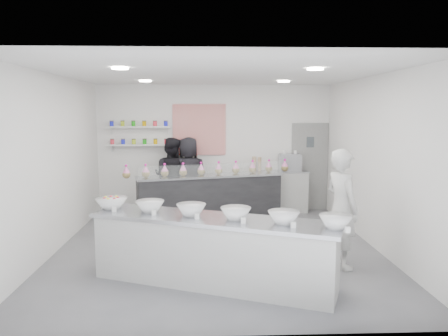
# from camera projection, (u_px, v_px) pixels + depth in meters

# --- Properties ---
(floor) EXTENTS (6.00, 6.00, 0.00)m
(floor) POSITION_uv_depth(u_px,v_px,m) (217.00, 248.00, 7.61)
(floor) COLOR #515156
(floor) RESTS_ON ground
(ceiling) EXTENTS (6.00, 6.00, 0.00)m
(ceiling) POSITION_uv_depth(u_px,v_px,m) (217.00, 73.00, 7.23)
(ceiling) COLOR white
(ceiling) RESTS_ON floor
(back_wall) EXTENTS (5.50, 0.00, 5.50)m
(back_wall) POSITION_uv_depth(u_px,v_px,m) (214.00, 148.00, 10.39)
(back_wall) COLOR white
(back_wall) RESTS_ON floor
(left_wall) EXTENTS (0.00, 6.00, 6.00)m
(left_wall) POSITION_uv_depth(u_px,v_px,m) (53.00, 164.00, 7.31)
(left_wall) COLOR white
(left_wall) RESTS_ON floor
(right_wall) EXTENTS (0.00, 6.00, 6.00)m
(right_wall) POSITION_uv_depth(u_px,v_px,m) (376.00, 162.00, 7.53)
(right_wall) COLOR white
(right_wall) RESTS_ON floor
(back_door) EXTENTS (0.88, 0.04, 2.10)m
(back_door) POSITION_uv_depth(u_px,v_px,m) (309.00, 167.00, 10.51)
(back_door) COLOR gray
(back_door) RESTS_ON floor
(pattern_panel) EXTENTS (1.25, 0.03, 1.20)m
(pattern_panel) POSITION_uv_depth(u_px,v_px,m) (199.00, 130.00, 10.30)
(pattern_panel) COLOR red
(pattern_panel) RESTS_ON back_wall
(jar_shelf_lower) EXTENTS (1.45, 0.22, 0.04)m
(jar_shelf_lower) POSITION_uv_depth(u_px,v_px,m) (139.00, 145.00, 10.21)
(jar_shelf_lower) COLOR silver
(jar_shelf_lower) RESTS_ON back_wall
(jar_shelf_upper) EXTENTS (1.45, 0.22, 0.04)m
(jar_shelf_upper) POSITION_uv_depth(u_px,v_px,m) (139.00, 127.00, 10.16)
(jar_shelf_upper) COLOR silver
(jar_shelf_upper) RESTS_ON back_wall
(preserve_jars) EXTENTS (1.45, 0.10, 0.56)m
(preserve_jars) POSITION_uv_depth(u_px,v_px,m) (139.00, 133.00, 10.16)
(preserve_jars) COLOR #EA3042
(preserve_jars) RESTS_ON jar_shelf_lower
(downlight_0) EXTENTS (0.24, 0.24, 0.02)m
(downlight_0) POSITION_uv_depth(u_px,v_px,m) (120.00, 68.00, 6.19)
(downlight_0) COLOR white
(downlight_0) RESTS_ON ceiling
(downlight_1) EXTENTS (0.24, 0.24, 0.02)m
(downlight_1) POSITION_uv_depth(u_px,v_px,m) (315.00, 69.00, 6.30)
(downlight_1) COLOR white
(downlight_1) RESTS_ON ceiling
(downlight_2) EXTENTS (0.24, 0.24, 0.02)m
(downlight_2) POSITION_uv_depth(u_px,v_px,m) (145.00, 81.00, 8.76)
(downlight_2) COLOR white
(downlight_2) RESTS_ON ceiling
(downlight_3) EXTENTS (0.24, 0.24, 0.02)m
(downlight_3) POSITION_uv_depth(u_px,v_px,m) (284.00, 82.00, 8.87)
(downlight_3) COLOR white
(downlight_3) RESTS_ON ceiling
(prep_counter) EXTENTS (3.49, 2.03, 0.94)m
(prep_counter) POSITION_uv_depth(u_px,v_px,m) (213.00, 251.00, 6.00)
(prep_counter) COLOR #ACACA8
(prep_counter) RESTS_ON floor
(back_bar) EXTENTS (3.26, 1.41, 1.00)m
(back_bar) POSITION_uv_depth(u_px,v_px,m) (210.00, 197.00, 9.64)
(back_bar) COLOR black
(back_bar) RESTS_ON floor
(sneeze_guard) EXTENTS (3.06, 0.84, 0.27)m
(sneeze_guard) POSITION_uv_depth(u_px,v_px,m) (214.00, 170.00, 9.30)
(sneeze_guard) COLOR white
(sneeze_guard) RESTS_ON back_bar
(espresso_ledge) EXTENTS (1.32, 0.42, 0.98)m
(espresso_ledge) POSITION_uv_depth(u_px,v_px,m) (279.00, 191.00, 10.37)
(espresso_ledge) COLOR #ACACA8
(espresso_ledge) RESTS_ON floor
(espresso_machine) EXTENTS (0.51, 0.35, 0.39)m
(espresso_machine) POSITION_uv_depth(u_px,v_px,m) (290.00, 163.00, 10.29)
(espresso_machine) COLOR #93969E
(espresso_machine) RESTS_ON espresso_ledge
(cup_stacks) EXTENTS (0.24, 0.24, 0.34)m
(cup_stacks) POSITION_uv_depth(u_px,v_px,m) (257.00, 164.00, 10.26)
(cup_stacks) COLOR tan
(cup_stacks) RESTS_ON espresso_ledge
(prep_bowls) EXTENTS (3.58, 1.85, 0.16)m
(prep_bowls) POSITION_uv_depth(u_px,v_px,m) (213.00, 212.00, 5.93)
(prep_bowls) COLOR white
(prep_bowls) RESTS_ON prep_counter
(label_cards) EXTENTS (3.31, 0.04, 0.07)m
(label_cards) POSITION_uv_depth(u_px,v_px,m) (230.00, 224.00, 5.46)
(label_cards) COLOR white
(label_cards) RESTS_ON prep_counter
(cookie_bags) EXTENTS (3.68, 1.14, 0.29)m
(cookie_bags) POSITION_uv_depth(u_px,v_px,m) (210.00, 168.00, 9.56)
(cookie_bags) COLOR #FF83CF
(cookie_bags) RESTS_ON back_bar
(woman_prep) EXTENTS (0.64, 0.77, 1.82)m
(woman_prep) POSITION_uv_depth(u_px,v_px,m) (342.00, 209.00, 6.62)
(woman_prep) COLOR beige
(woman_prep) RESTS_ON floor
(staff_left) EXTENTS (1.07, 0.96, 1.79)m
(staff_left) POSITION_uv_depth(u_px,v_px,m) (171.00, 176.00, 10.04)
(staff_left) COLOR black
(staff_left) RESTS_ON floor
(staff_right) EXTENTS (0.92, 0.64, 1.80)m
(staff_right) POSITION_uv_depth(u_px,v_px,m) (189.00, 176.00, 10.05)
(staff_right) COLOR black
(staff_right) RESTS_ON floor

